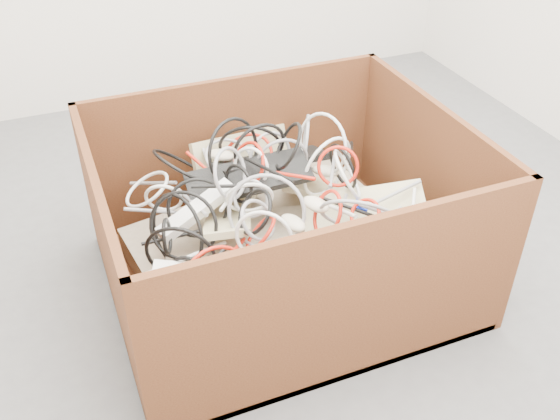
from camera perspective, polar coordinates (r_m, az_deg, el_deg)
name	(u,v)px	position (r m, az deg, el deg)	size (l,w,h in m)	color
ground	(301,241)	(2.48, 1.95, -2.82)	(3.00, 3.00, 0.00)	#555557
cardboard_box	(278,249)	(2.20, -0.18, -3.52)	(1.17, 0.98, 0.60)	#3D1D0F
keyboard_pile	(283,210)	(2.17, 0.26, 0.00)	(0.93, 0.89, 0.31)	tan
mice_scatter	(279,206)	(2.05, -0.13, 0.35)	(0.74, 0.72, 0.19)	beige
power_strip_left	(196,210)	(2.01, -7.54, -0.01)	(0.28, 0.05, 0.04)	white
power_strip_right	(207,276)	(1.84, -6.60, -5.96)	(0.31, 0.06, 0.04)	white
vga_plug	(361,207)	(2.07, 7.34, 0.29)	(0.04, 0.04, 0.02)	#0C26BE
cable_tangle	(256,189)	(2.05, -2.16, 1.95)	(0.99, 0.81, 0.41)	gray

